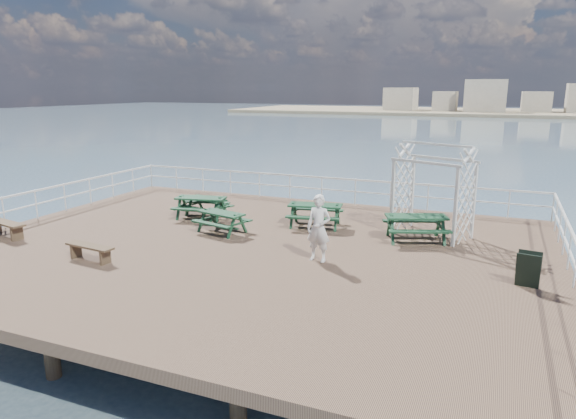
{
  "coord_description": "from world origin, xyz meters",
  "views": [
    {
      "loc": [
        6.94,
        -13.53,
        4.76
      ],
      "look_at": [
        1.01,
        0.68,
        1.1
      ],
      "focal_mm": 32.0,
      "sensor_mm": 36.0,
      "label": 1
    }
  ],
  "objects_px": {
    "flat_bench_near": "(5,226)",
    "picnic_table_c": "(416,222)",
    "picnic_table_e": "(222,218)",
    "person": "(319,228)",
    "flat_bench_far": "(90,249)",
    "picnic_table_d": "(207,203)",
    "picnic_table_b": "(315,210)",
    "trellis_arbor": "(433,195)",
    "picnic_table_a": "(201,203)"
  },
  "relations": [
    {
      "from": "picnic_table_a",
      "to": "flat_bench_far",
      "type": "distance_m",
      "value": 5.45
    },
    {
      "from": "picnic_table_b",
      "to": "picnic_table_c",
      "type": "relative_size",
      "value": 0.9
    },
    {
      "from": "flat_bench_near",
      "to": "flat_bench_far",
      "type": "bearing_deg",
      "value": 1.01
    },
    {
      "from": "picnic_table_a",
      "to": "picnic_table_b",
      "type": "bearing_deg",
      "value": -5.79
    },
    {
      "from": "flat_bench_near",
      "to": "flat_bench_far",
      "type": "height_order",
      "value": "flat_bench_near"
    },
    {
      "from": "picnic_table_a",
      "to": "picnic_table_d",
      "type": "bearing_deg",
      "value": 59.71
    },
    {
      "from": "picnic_table_b",
      "to": "person",
      "type": "relative_size",
      "value": 1.1
    },
    {
      "from": "picnic_table_c",
      "to": "flat_bench_far",
      "type": "height_order",
      "value": "picnic_table_c"
    },
    {
      "from": "picnic_table_d",
      "to": "trellis_arbor",
      "type": "bearing_deg",
      "value": 19.88
    },
    {
      "from": "picnic_table_a",
      "to": "picnic_table_d",
      "type": "relative_size",
      "value": 1.09
    },
    {
      "from": "picnic_table_e",
      "to": "trellis_arbor",
      "type": "relative_size",
      "value": 0.62
    },
    {
      "from": "picnic_table_d",
      "to": "flat_bench_near",
      "type": "bearing_deg",
      "value": -117.62
    },
    {
      "from": "picnic_table_a",
      "to": "picnic_table_e",
      "type": "xyz_separation_m",
      "value": [
        1.72,
        -1.45,
        -0.07
      ]
    },
    {
      "from": "person",
      "to": "picnic_table_a",
      "type": "bearing_deg",
      "value": 156.72
    },
    {
      "from": "picnic_table_c",
      "to": "flat_bench_near",
      "type": "relative_size",
      "value": 1.27
    },
    {
      "from": "picnic_table_a",
      "to": "picnic_table_b",
      "type": "distance_m",
      "value": 4.39
    },
    {
      "from": "picnic_table_a",
      "to": "flat_bench_near",
      "type": "distance_m",
      "value": 6.51
    },
    {
      "from": "picnic_table_b",
      "to": "flat_bench_far",
      "type": "distance_m",
      "value": 7.51
    },
    {
      "from": "picnic_table_e",
      "to": "picnic_table_c",
      "type": "bearing_deg",
      "value": 27.72
    },
    {
      "from": "picnic_table_c",
      "to": "trellis_arbor",
      "type": "bearing_deg",
      "value": 44.31
    },
    {
      "from": "picnic_table_e",
      "to": "person",
      "type": "xyz_separation_m",
      "value": [
        3.97,
        -1.51,
        0.44
      ]
    },
    {
      "from": "picnic_table_a",
      "to": "trellis_arbor",
      "type": "distance_m",
      "value": 8.35
    },
    {
      "from": "picnic_table_d",
      "to": "flat_bench_near",
      "type": "xyz_separation_m",
      "value": [
        -4.62,
        -4.92,
        -0.12
      ]
    },
    {
      "from": "picnic_table_d",
      "to": "person",
      "type": "xyz_separation_m",
      "value": [
        5.61,
        -3.22,
        0.44
      ]
    },
    {
      "from": "picnic_table_c",
      "to": "trellis_arbor",
      "type": "relative_size",
      "value": 0.76
    },
    {
      "from": "flat_bench_far",
      "to": "picnic_table_e",
      "type": "bearing_deg",
      "value": 69.96
    },
    {
      "from": "picnic_table_a",
      "to": "trellis_arbor",
      "type": "relative_size",
      "value": 0.69
    },
    {
      "from": "picnic_table_e",
      "to": "flat_bench_near",
      "type": "relative_size",
      "value": 1.03
    },
    {
      "from": "flat_bench_near",
      "to": "picnic_table_c",
      "type": "bearing_deg",
      "value": 32.18
    },
    {
      "from": "picnic_table_a",
      "to": "picnic_table_c",
      "type": "xyz_separation_m",
      "value": [
        7.91,
        0.09,
        0.02
      ]
    },
    {
      "from": "picnic_table_e",
      "to": "flat_bench_far",
      "type": "relative_size",
      "value": 1.17
    },
    {
      "from": "picnic_table_e",
      "to": "flat_bench_far",
      "type": "height_order",
      "value": "picnic_table_e"
    },
    {
      "from": "picnic_table_b",
      "to": "picnic_table_e",
      "type": "relative_size",
      "value": 1.11
    },
    {
      "from": "picnic_table_c",
      "to": "flat_bench_near",
      "type": "bearing_deg",
      "value": 179.91
    },
    {
      "from": "picnic_table_c",
      "to": "picnic_table_d",
      "type": "height_order",
      "value": "picnic_table_c"
    },
    {
      "from": "picnic_table_a",
      "to": "person",
      "type": "relative_size",
      "value": 1.11
    },
    {
      "from": "picnic_table_d",
      "to": "picnic_table_e",
      "type": "height_order",
      "value": "picnic_table_d"
    },
    {
      "from": "picnic_table_a",
      "to": "picnic_table_e",
      "type": "bearing_deg",
      "value": -52.27
    },
    {
      "from": "flat_bench_far",
      "to": "person",
      "type": "relative_size",
      "value": 0.85
    },
    {
      "from": "picnic_table_a",
      "to": "flat_bench_near",
      "type": "bearing_deg",
      "value": -146.25
    },
    {
      "from": "picnic_table_e",
      "to": "person",
      "type": "height_order",
      "value": "person"
    },
    {
      "from": "picnic_table_a",
      "to": "picnic_table_e",
      "type": "relative_size",
      "value": 1.12
    },
    {
      "from": "picnic_table_e",
      "to": "flat_bench_far",
      "type": "xyz_separation_m",
      "value": [
        -1.98,
        -3.99,
        -0.16
      ]
    },
    {
      "from": "picnic_table_e",
      "to": "picnic_table_d",
      "type": "bearing_deg",
      "value": 147.51
    },
    {
      "from": "picnic_table_c",
      "to": "picnic_table_a",
      "type": "bearing_deg",
      "value": 159.63
    },
    {
      "from": "picnic_table_c",
      "to": "picnic_table_e",
      "type": "xyz_separation_m",
      "value": [
        -6.18,
        -1.54,
        -0.09
      ]
    },
    {
      "from": "picnic_table_d",
      "to": "flat_bench_far",
      "type": "relative_size",
      "value": 1.19
    },
    {
      "from": "picnic_table_c",
      "to": "trellis_arbor",
      "type": "distance_m",
      "value": 1.15
    },
    {
      "from": "picnic_table_d",
      "to": "picnic_table_a",
      "type": "bearing_deg",
      "value": -92.65
    },
    {
      "from": "picnic_table_b",
      "to": "flat_bench_near",
      "type": "distance_m",
      "value": 10.28
    }
  ]
}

